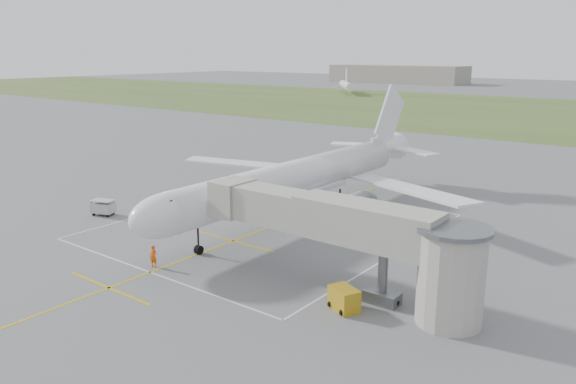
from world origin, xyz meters
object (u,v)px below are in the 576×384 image
Objects in this scene: ramp_worker_nose at (153,256)px; ramp_worker_wing at (231,198)px; airliner at (299,177)px; gpu_unit at (344,299)px; baggage_cart at (103,207)px; jet_bridge at (356,235)px.

ramp_worker_wing is (-8.26, 18.31, 0.02)m from ramp_worker_nose.
airliner is 23.79m from gpu_unit.
gpu_unit is 29.63m from ramp_worker_wing.
ramp_worker_wing reaches higher than ramp_worker_nose.
ramp_worker_wing is (-25.33, 15.37, 0.16)m from gpu_unit.
airliner is at bearing 16.57° from baggage_cart.
ramp_worker_nose is (-16.40, -5.54, -3.80)m from jet_bridge.
ramp_worker_nose is at bearing -161.33° from jet_bridge.
jet_bridge is (15.72, -14.25, 0.35)m from airliner.
ramp_worker_wing is at bearing 96.90° from ramp_worker_nose.
gpu_unit is at bearing -7.64° from ramp_worker_nose.
baggage_cart is (-33.96, 3.79, 0.08)m from gpu_unit.
airliner reaches higher than baggage_cart.
baggage_cart is 18.18m from ramp_worker_nose.
jet_bridge reaches higher than ramp_worker_wing.
jet_bridge is 33.53m from baggage_cart.
ramp_worker_nose is at bearing -91.96° from airliner.
baggage_cart is at bearing 71.42° from ramp_worker_wing.
airliner is 21.22m from jet_bridge.
ramp_worker_wing is (-24.66, 12.77, -3.78)m from jet_bridge.
ramp_worker_nose is (-17.07, -2.93, 0.14)m from gpu_unit.
airliner is 18.17× the size of gpu_unit.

